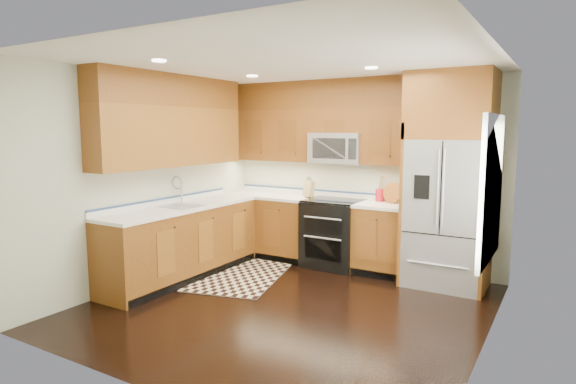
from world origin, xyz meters
The scene contains 16 objects.
ground centered at (0.00, 0.00, 0.00)m, with size 4.00×4.00×0.00m, color black.
wall_back centered at (0.00, 2.00, 1.30)m, with size 4.00×0.02×2.60m, color #B6B8A6.
wall_left centered at (-2.00, 0.00, 1.30)m, with size 0.02×4.00×2.60m, color #B6B8A6.
wall_right centered at (2.00, 0.00, 1.30)m, with size 0.02×4.00×2.60m, color #B6B8A6.
window centered at (1.98, 0.20, 1.40)m, with size 0.04×1.10×1.30m.
base_cabinets centered at (-1.23, 0.90, 0.45)m, with size 2.85×3.00×0.90m.
countertop centered at (-1.09, 1.01, 0.92)m, with size 2.86×3.01×0.04m.
upper_cabinets centered at (-1.15, 1.09, 2.02)m, with size 2.85×3.00×1.15m.
range centered at (-0.25, 1.67, 0.47)m, with size 0.76×0.67×0.95m.
microwave centered at (-0.25, 1.80, 1.66)m, with size 0.76×0.40×0.42m.
refrigerator centered at (1.30, 1.63, 1.30)m, with size 0.98×0.75×2.60m.
sink_faucet centered at (-1.73, 0.23, 0.99)m, with size 0.54×0.44×0.37m.
rug centered at (-1.09, 0.66, 0.01)m, with size 1.00×1.66×0.01m, color black.
knife_block centered at (-0.69, 1.77, 1.06)m, with size 0.11×0.15×0.30m.
utensil_crock centered at (0.34, 1.91, 1.06)m, with size 0.15×0.15×0.35m.
cutting_board centered at (0.54, 1.83, 0.95)m, with size 0.28×0.28×0.02m, color brown.
Camera 1 is at (2.58, -4.34, 1.92)m, focal length 30.00 mm.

